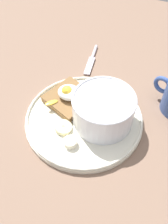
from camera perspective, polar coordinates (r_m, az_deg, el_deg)
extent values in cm
cube|color=#7C604E|center=(55.27, 0.00, -2.63)|extent=(120.00, 120.00, 2.00)
cylinder|color=silver|center=(54.07, 0.00, -1.68)|extent=(25.29, 25.29, 1.00)
torus|color=silver|center=(53.44, 0.00, -1.16)|extent=(25.09, 25.09, 0.60)
cylinder|color=white|center=(50.83, 4.42, 0.44)|extent=(12.66, 12.66, 6.71)
torus|color=white|center=(48.31, 4.65, 2.99)|extent=(12.86, 12.86, 0.60)
cylinder|color=#BE6978|center=(51.34, 4.37, -0.03)|extent=(11.26, 11.26, 5.00)
ellipsoid|color=#BE6978|center=(49.59, 4.53, 1.65)|extent=(10.70, 10.70, 1.20)
ellipsoid|color=tan|center=(50.17, 6.16, 2.86)|extent=(1.94, 1.49, 0.74)
ellipsoid|color=#D0B98E|center=(48.72, 3.45, 1.22)|extent=(1.62, 1.97, 0.72)
ellipsoid|color=tan|center=(50.29, 5.25, 3.17)|extent=(2.11, 1.65, 0.80)
cube|color=brown|center=(55.93, -3.35, 3.55)|extent=(12.03, 12.03, 0.30)
cube|color=#A87A48|center=(56.41, -3.32, 3.09)|extent=(11.79, 11.79, 1.51)
ellipsoid|color=white|center=(54.98, -3.41, 4.47)|extent=(5.15, 4.55, 2.41)
sphere|color=yellow|center=(54.36, -3.91, 4.84)|extent=(2.37, 2.37, 2.37)
ellipsoid|color=yellow|center=(54.91, -7.26, 2.45)|extent=(2.88, 2.95, 0.36)
cylinder|color=#F0E5C6|center=(49.45, -3.47, -6.80)|extent=(3.24, 3.21, 1.39)
cylinder|color=#BBB39A|center=(48.90, -3.51, -6.38)|extent=(0.58, 0.58, 0.13)
cylinder|color=beige|center=(51.59, -4.75, -3.53)|extent=(3.79, 3.69, 1.48)
cylinder|color=tan|center=(51.21, -4.78, -3.22)|extent=(0.67, 0.66, 0.22)
torus|color=#355191|center=(58.40, 17.53, 5.92)|extent=(4.51, 2.48, 4.43)
cylinder|color=silver|center=(70.03, 2.08, 12.81)|extent=(2.09, 8.83, 0.80)
cube|color=silver|center=(66.67, 1.26, 10.56)|extent=(2.61, 7.16, 0.30)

